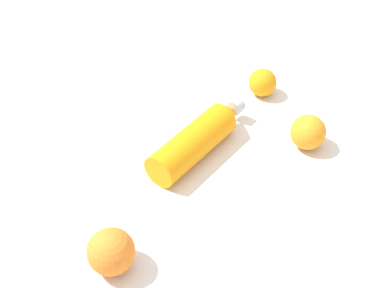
{
  "coord_description": "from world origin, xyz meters",
  "views": [
    {
      "loc": [
        -0.39,
        0.71,
        0.77
      ],
      "look_at": [
        -0.01,
        -0.01,
        0.03
      ],
      "focal_mm": 51.49,
      "sensor_mm": 36.0,
      "label": 1
    }
  ],
  "objects": [
    {
      "name": "ground_plane",
      "position": [
        0.0,
        0.0,
        0.0
      ],
      "size": [
        2.4,
        2.4,
        0.0
      ],
      "primitive_type": "plane",
      "color": "silver"
    },
    {
      "name": "water_bottle",
      "position": [
        -0.02,
        -0.03,
        0.03
      ],
      "size": [
        0.11,
        0.27,
        0.07
      ],
      "rotation": [
        0.0,
        0.0,
        4.53
      ],
      "color": "orange",
      "rests_on": "ground_plane"
    },
    {
      "name": "orange_0",
      "position": [
        -0.21,
        -0.15,
        0.04
      ],
      "size": [
        0.07,
        0.07,
        0.07
      ],
      "primitive_type": "sphere",
      "color": "orange",
      "rests_on": "ground_plane"
    },
    {
      "name": "orange_1",
      "position": [
        -0.02,
        0.29,
        0.04
      ],
      "size": [
        0.08,
        0.08,
        0.08
      ],
      "primitive_type": "sphere",
      "color": "orange",
      "rests_on": "ground_plane"
    },
    {
      "name": "orange_2",
      "position": [
        -0.06,
        -0.27,
        0.03
      ],
      "size": [
        0.06,
        0.06,
        0.06
      ],
      "primitive_type": "sphere",
      "color": "orange",
      "rests_on": "ground_plane"
    }
  ]
}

